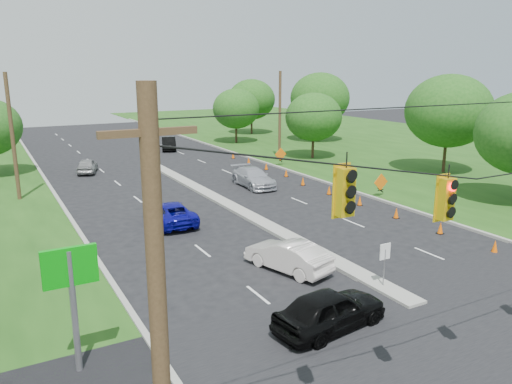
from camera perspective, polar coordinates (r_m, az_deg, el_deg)
ground at (r=19.10m, az=27.09°, el=-16.49°), size 160.00×160.00×0.00m
cross_street at (r=19.10m, az=27.09°, el=-16.49°), size 160.00×14.00×0.02m
curb_left at (r=40.01m, az=-21.97°, el=-0.41°), size 0.25×110.00×0.16m
curb_right at (r=46.67m, az=3.36°, el=2.51°), size 0.25×110.00×0.16m
median at (r=34.23m, az=-2.98°, el=-1.69°), size 1.00×34.00×0.18m
median_sign at (r=21.92m, az=14.51°, el=-7.18°), size 0.55×0.06×2.05m
utility_pole_far_left at (r=39.04m, az=-26.06°, el=5.59°), size 0.28×0.28×9.00m
utility_pole_far_right at (r=51.49m, az=2.74°, el=8.65°), size 0.28×0.28×9.00m
cone_1 at (r=28.42m, az=25.64°, el=-5.63°), size 0.32×0.32×0.70m
cone_2 at (r=30.44m, az=20.33°, el=-3.87°), size 0.32×0.32×0.70m
cone_3 at (r=32.71m, az=15.74°, el=-2.31°), size 0.32×0.32×0.70m
cone_4 at (r=35.18m, az=11.78°, el=-0.95°), size 0.32×0.32×0.70m
cone_5 at (r=37.81m, az=8.35°, el=0.23°), size 0.32×0.32×0.70m
cone_6 at (r=40.58m, az=5.38°, el=1.25°), size 0.32×0.32×0.70m
cone_7 at (r=43.76m, az=3.47°, el=2.21°), size 0.32×0.32×0.70m
cone_8 at (r=46.70m, az=1.18°, el=2.98°), size 0.32×0.32×0.70m
cone_9 at (r=49.71m, az=-0.84°, el=3.64°), size 0.32×0.32×0.70m
cone_10 at (r=52.78m, az=-2.63°, el=4.23°), size 0.32×0.32×0.70m
work_sign_1 at (r=37.54m, az=14.08°, el=1.02°), size 1.27×0.58×1.37m
work_sign_2 at (r=48.51m, az=2.83°, el=4.26°), size 1.27×0.58×1.37m
tree_8 at (r=47.69m, az=21.16°, el=8.63°), size 7.56×7.56×8.82m
tree_9 at (r=52.59m, az=6.60°, el=8.50°), size 5.88×5.88×6.86m
tree_10 at (r=65.26m, az=7.32°, el=10.60°), size 7.56×7.56×8.82m
tree_11 at (r=72.48m, az=-0.51°, el=10.53°), size 6.72×6.72×7.84m
tree_12 at (r=63.57m, az=-2.30°, el=9.50°), size 5.88×5.88×6.86m
black_sedan at (r=18.60m, az=8.47°, el=-13.15°), size 4.71×2.39×1.54m
white_sedan at (r=23.47m, az=3.65°, el=-7.27°), size 2.75×4.62×1.44m
blue_pickup at (r=30.73m, az=-9.83°, el=-2.37°), size 2.39×4.99×1.37m
silver_car_far at (r=39.91m, az=-0.31°, el=1.68°), size 2.30×5.22×1.49m
silver_car_oncoming at (r=47.79m, az=-18.73°, el=2.87°), size 2.65×4.17×1.32m
dark_car_receding at (r=59.22m, az=-9.94°, el=5.48°), size 2.88×4.77×1.49m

